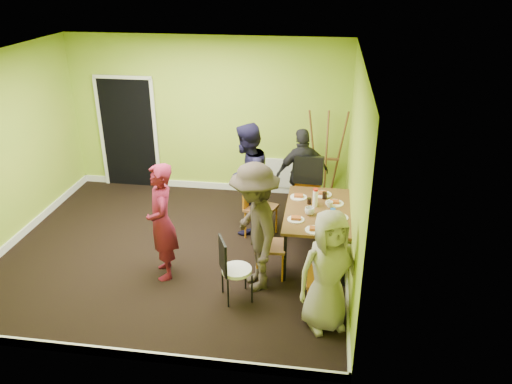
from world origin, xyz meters
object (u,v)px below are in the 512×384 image
Objects in this scene: chair_left_near at (265,240)px; chair_front_end at (323,278)px; thermos at (315,199)px; orange_bottle at (315,201)px; dining_table at (318,213)px; person_left_near at (255,228)px; chair_left_far at (256,201)px; easel at (326,157)px; person_standing at (162,222)px; blue_bottle at (332,216)px; person_front_end at (328,271)px; chair_back_end at (308,178)px; chair_bentwood at (232,266)px; person_left_far at (247,179)px; person_back_end at (302,174)px.

chair_left_near is 1.05× the size of chair_front_end.
thermos is 0.12m from orange_bottle.
chair_front_end is at bearing -85.05° from dining_table.
chair_left_far is at bearing 165.10° from person_left_near.
easel reaches higher than thermos.
easel is 3.37m from person_standing.
chair_left_near is 4.50× the size of blue_bottle.
chair_left_near is at bearing 138.48° from person_left_near.
thermos is 1.12× the size of blue_bottle.
thermos is 1.64m from person_front_end.
person_left_near reaches higher than chair_back_end.
chair_bentwood is 1.85m from person_left_far.
chair_front_end is 0.60× the size of person_back_end.
chair_left_near is at bearing -139.43° from dining_table.
person_left_far is at bearing 158.27° from chair_bentwood.
person_standing reaches higher than dining_table.
chair_left_far is at bearing 64.53° from person_left_far.
easel reaches higher than chair_front_end.
person_left_far is (-1.06, 0.53, 0.00)m from thermos.
dining_table is at bearing 117.49° from blue_bottle.
dining_table is 1.57m from chair_bentwood.
chair_left_far is at bearing 121.47° from chair_front_end.
person_left_far is at bearing 170.38° from person_left_near.
chair_left_far is at bearing 153.11° from chair_bentwood.
chair_back_end is 0.75× the size of person_front_end.
chair_front_end is at bearing 100.35° from chair_back_end.
chair_left_near reaches higher than chair_bentwood.
chair_back_end is 1.45m from blue_bottle.
thermos is (0.63, 0.68, 0.33)m from chair_left_near.
person_left_far reaches higher than chair_left_far.
person_left_near is at bearing 120.38° from person_front_end.
person_left_near is at bearing -132.23° from dining_table.
person_standing reaches higher than chair_front_end.
easel is 1.77m from thermos.
dining_table is 1.53m from person_front_end.
person_left_near is (-0.72, -0.94, -0.01)m from thermos.
person_back_end reaches higher than chair_left_near.
chair_front_end is at bearing 81.54° from person_front_end.
easel is at bearing 85.56° from orange_bottle.
chair_bentwood is at bearing 50.59° from person_back_end.
blue_bottle is (0.39, -1.39, 0.06)m from chair_back_end.
person_front_end is (0.22, -1.71, -0.04)m from orange_bottle.
blue_bottle is at bearing 64.68° from person_front_end.
chair_left_far is 1.11× the size of chair_front_end.
chair_back_end is 2.37m from chair_front_end.
chair_back_end is 2.55m from person_standing.
chair_left_far reaches higher than blue_bottle.
easel is (0.75, 2.45, 0.29)m from chair_left_near.
easel reaches higher than person_front_end.
blue_bottle is at bearing 98.92° from chair_left_near.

